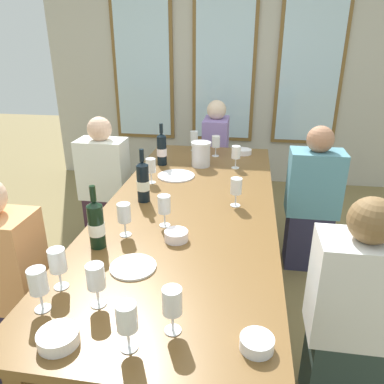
# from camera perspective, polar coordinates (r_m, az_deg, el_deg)

# --- Properties ---
(ground_plane) EXTENTS (12.00, 12.00, 0.00)m
(ground_plane) POSITION_cam_1_polar(r_m,az_deg,el_deg) (2.65, -0.25, -16.62)
(ground_plane) COLOR olive
(back_wall_with_windows) EXTENTS (4.21, 0.10, 2.90)m
(back_wall_with_windows) POSITION_cam_1_polar(r_m,az_deg,el_deg) (4.51, 4.99, 19.72)
(back_wall_with_windows) COLOR #B5B1A2
(back_wall_with_windows) RESTS_ON ground
(dining_table) EXTENTS (1.01, 2.57, 0.74)m
(dining_table) POSITION_cam_1_polar(r_m,az_deg,el_deg) (2.28, -0.28, -3.33)
(dining_table) COLOR brown
(dining_table) RESTS_ON ground
(white_plate_0) EXTENTS (0.20, 0.20, 0.01)m
(white_plate_0) POSITION_cam_1_polar(r_m,az_deg,el_deg) (1.68, -9.00, -11.23)
(white_plate_0) COLOR white
(white_plate_0) RESTS_ON dining_table
(white_plate_1) EXTENTS (0.27, 0.27, 0.01)m
(white_plate_1) POSITION_cam_1_polar(r_m,az_deg,el_deg) (2.70, -2.45, 2.51)
(white_plate_1) COLOR white
(white_plate_1) RESTS_ON dining_table
(metal_pitcher) EXTENTS (0.16, 0.16, 0.19)m
(metal_pitcher) POSITION_cam_1_polar(r_m,az_deg,el_deg) (2.90, 1.38, 5.84)
(metal_pitcher) COLOR silver
(metal_pitcher) RESTS_ON dining_table
(wine_bottle_0) EXTENTS (0.08, 0.08, 0.33)m
(wine_bottle_0) POSITION_cam_1_polar(r_m,az_deg,el_deg) (2.93, -4.65, 6.57)
(wine_bottle_0) COLOR black
(wine_bottle_0) RESTS_ON dining_table
(wine_bottle_1) EXTENTS (0.08, 0.08, 0.33)m
(wine_bottle_1) POSITION_cam_1_polar(r_m,az_deg,el_deg) (2.27, -7.51, 1.61)
(wine_bottle_1) COLOR black
(wine_bottle_1) RESTS_ON dining_table
(wine_bottle_2) EXTENTS (0.08, 0.08, 0.31)m
(wine_bottle_2) POSITION_cam_1_polar(r_m,az_deg,el_deg) (1.81, -14.46, -4.79)
(wine_bottle_2) COLOR black
(wine_bottle_2) RESTS_ON dining_table
(tasting_bowl_0) EXTENTS (0.11, 0.11, 0.04)m
(tasting_bowl_0) POSITION_cam_1_polar(r_m,az_deg,el_deg) (1.31, 9.90, -21.83)
(tasting_bowl_0) COLOR white
(tasting_bowl_0) RESTS_ON dining_table
(tasting_bowl_1) EXTENTS (0.14, 0.14, 0.05)m
(tasting_bowl_1) POSITION_cam_1_polar(r_m,az_deg,el_deg) (1.38, -19.79, -20.27)
(tasting_bowl_1) COLOR white
(tasting_bowl_1) RESTS_ON dining_table
(tasting_bowl_2) EXTENTS (0.12, 0.12, 0.05)m
(tasting_bowl_2) POSITION_cam_1_polar(r_m,az_deg,el_deg) (1.86, -2.34, -6.69)
(tasting_bowl_2) COLOR white
(tasting_bowl_2) RESTS_ON dining_table
(tasting_bowl_3) EXTENTS (0.14, 0.14, 0.04)m
(tasting_bowl_3) POSITION_cam_1_polar(r_m,az_deg,el_deg) (3.25, 7.86, 6.14)
(tasting_bowl_3) COLOR white
(tasting_bowl_3) RESTS_ON dining_table
(wine_glass_0) EXTENTS (0.07, 0.07, 0.17)m
(wine_glass_0) POSITION_cam_1_polar(r_m,az_deg,el_deg) (3.30, 0.33, 8.32)
(wine_glass_0) COLOR white
(wine_glass_0) RESTS_ON dining_table
(wine_glass_1) EXTENTS (0.07, 0.07, 0.17)m
(wine_glass_1) POSITION_cam_1_polar(r_m,az_deg,el_deg) (1.96, -4.27, -2.11)
(wine_glass_1) COLOR white
(wine_glass_1) RESTS_ON dining_table
(wine_glass_2) EXTENTS (0.07, 0.07, 0.17)m
(wine_glass_2) POSITION_cam_1_polar(r_m,az_deg,el_deg) (1.58, -19.91, -9.94)
(wine_glass_2) COLOR white
(wine_glass_2) RESTS_ON dining_table
(wine_glass_3) EXTENTS (0.07, 0.07, 0.17)m
(wine_glass_3) POSITION_cam_1_polar(r_m,az_deg,el_deg) (1.48, -22.50, -12.73)
(wine_glass_3) COLOR white
(wine_glass_3) RESTS_ON dining_table
(wine_glass_4) EXTENTS (0.07, 0.07, 0.17)m
(wine_glass_4) POSITION_cam_1_polar(r_m,az_deg,el_deg) (1.44, -14.53, -12.67)
(wine_glass_4) COLOR white
(wine_glass_4) RESTS_ON dining_table
(wine_glass_5) EXTENTS (0.07, 0.07, 0.17)m
(wine_glass_5) POSITION_cam_1_polar(r_m,az_deg,el_deg) (3.15, 3.67, 7.63)
(wine_glass_5) COLOR white
(wine_glass_5) RESTS_ON dining_table
(wine_glass_6) EXTENTS (0.07, 0.07, 0.17)m
(wine_glass_6) POSITION_cam_1_polar(r_m,az_deg,el_deg) (1.89, -10.36, -3.26)
(wine_glass_6) COLOR white
(wine_glass_6) RESTS_ON dining_table
(wine_glass_7) EXTENTS (0.07, 0.07, 0.17)m
(wine_glass_7) POSITION_cam_1_polar(r_m,az_deg,el_deg) (1.25, -9.96, -18.47)
(wine_glass_7) COLOR white
(wine_glass_7) RESTS_ON dining_table
(wine_glass_8) EXTENTS (0.07, 0.07, 0.17)m
(wine_glass_8) POSITION_cam_1_polar(r_m,az_deg,el_deg) (1.29, -3.05, -16.64)
(wine_glass_8) COLOR white
(wine_glass_8) RESTS_ON dining_table
(wine_glass_9) EXTENTS (0.07, 0.07, 0.17)m
(wine_glass_9) POSITION_cam_1_polar(r_m,az_deg,el_deg) (2.86, 6.75, 5.98)
(wine_glass_9) COLOR white
(wine_glass_9) RESTS_ON dining_table
(wine_glass_10) EXTENTS (0.07, 0.07, 0.17)m
(wine_glass_10) POSITION_cam_1_polar(r_m,az_deg,el_deg) (2.20, 6.78, 0.69)
(wine_glass_10) COLOR white
(wine_glass_10) RESTS_ON dining_table
(wine_glass_11) EXTENTS (0.07, 0.07, 0.17)m
(wine_glass_11) POSITION_cam_1_polar(r_m,az_deg,el_deg) (2.56, -6.33, 3.97)
(wine_glass_11) COLOR white
(wine_glass_11) RESTS_ON dining_table
(seated_person_0) EXTENTS (0.38, 0.24, 1.11)m
(seated_person_0) POSITION_cam_1_polar(r_m,az_deg,el_deg) (3.15, -13.16, 0.67)
(seated_person_0) COLOR #372230
(seated_person_0) RESTS_ON ground
(seated_person_1) EXTENTS (0.38, 0.24, 1.11)m
(seated_person_1) POSITION_cam_1_polar(r_m,az_deg,el_deg) (2.92, 17.86, -1.65)
(seated_person_1) COLOR #28273F
(seated_person_1) RESTS_ON ground
(seated_person_2) EXTENTS (0.38, 0.24, 1.11)m
(seated_person_2) POSITION_cam_1_polar(r_m,az_deg,el_deg) (2.12, -26.66, -12.98)
(seated_person_2) COLOR #2A2139
(seated_person_2) RESTS_ON ground
(seated_person_3) EXTENTS (0.38, 0.24, 1.11)m
(seated_person_3) POSITION_cam_1_polar(r_m,az_deg,el_deg) (1.87, 23.25, -17.54)
(seated_person_3) COLOR #293934
(seated_person_3) RESTS_ON ground
(seated_person_4) EXTENTS (0.24, 0.38, 1.11)m
(seated_person_4) POSITION_cam_1_polar(r_m,az_deg,el_deg) (3.85, 3.60, 5.24)
(seated_person_4) COLOR #222342
(seated_person_4) RESTS_ON ground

